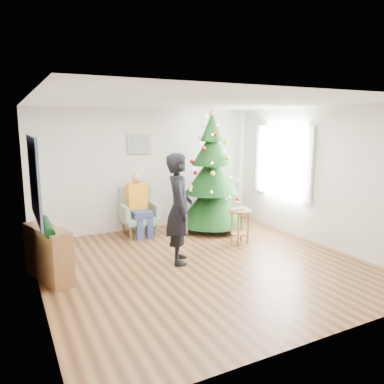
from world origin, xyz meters
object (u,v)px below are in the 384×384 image
christmas_tree (212,176)px  console (48,254)px  armchair (139,218)px  stool (240,226)px  standing_man (179,209)px

christmas_tree → console: (-3.48, -1.25, -0.77)m
christmas_tree → armchair: 1.77m
console → stool: bearing=-15.6°
stool → standing_man: bearing=-166.2°
stool → console: bearing=-177.7°
console → standing_man: bearing=-23.9°
christmas_tree → stool: (-0.01, -1.11, -0.84)m
christmas_tree → console: bearing=-160.2°
christmas_tree → standing_man: christmas_tree is taller
christmas_tree → standing_man: (-1.46, -1.47, -0.26)m
console → christmas_tree: bearing=1.9°
standing_man → stool: bearing=-54.7°
christmas_tree → console: size_ratio=2.61×
stool → armchair: 2.11m
christmas_tree → stool: christmas_tree is taller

